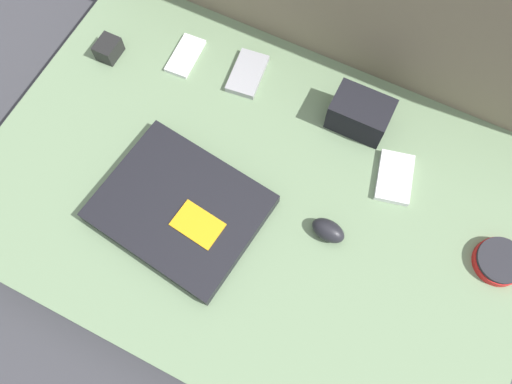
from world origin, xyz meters
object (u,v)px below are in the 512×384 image
(phone_small, at_px, (185,56))
(charger_brick, at_px, (108,49))
(laptop, at_px, (180,208))
(computer_mouse, at_px, (328,230))
(phone_black, at_px, (247,74))
(speaker_puck, at_px, (499,261))
(phone_silver, at_px, (395,177))
(camera_pouch, at_px, (360,114))

(phone_small, xyz_separation_m, charger_brick, (-0.15, -0.07, 0.01))
(laptop, distance_m, computer_mouse, 0.28)
(phone_black, bearing_deg, speaker_puck, -22.24)
(phone_silver, relative_size, phone_black, 1.03)
(computer_mouse, height_order, charger_brick, charger_brick)
(camera_pouch, bearing_deg, laptop, -124.90)
(computer_mouse, distance_m, speaker_puck, 0.32)
(camera_pouch, bearing_deg, phone_black, 179.34)
(computer_mouse, xyz_separation_m, phone_small, (-0.44, 0.23, -0.01))
(laptop, xyz_separation_m, computer_mouse, (0.27, 0.08, 0.00))
(phone_small, xyz_separation_m, camera_pouch, (0.40, 0.02, 0.03))
(computer_mouse, distance_m, phone_silver, 0.18)
(laptop, xyz_separation_m, phone_black, (-0.03, 0.34, -0.01))
(phone_black, relative_size, charger_brick, 2.16)
(phone_silver, bearing_deg, charger_brick, 166.48)
(computer_mouse, height_order, phone_silver, computer_mouse)
(phone_black, xyz_separation_m, camera_pouch, (0.26, -0.00, 0.03))
(laptop, distance_m, phone_silver, 0.43)
(phone_black, relative_size, phone_small, 1.08)
(phone_silver, relative_size, phone_small, 1.11)
(speaker_puck, height_order, phone_black, speaker_puck)
(charger_brick, bearing_deg, phone_small, 24.00)
(laptop, height_order, phone_small, laptop)
(camera_pouch, bearing_deg, phone_small, -177.86)
(laptop, relative_size, phone_small, 3.04)
(phone_silver, height_order, phone_black, same)
(phone_silver, xyz_separation_m, camera_pouch, (-0.11, 0.08, 0.03))
(speaker_puck, distance_m, camera_pouch, 0.38)
(phone_small, relative_size, charger_brick, 1.99)
(phone_silver, height_order, camera_pouch, camera_pouch)
(phone_small, relative_size, camera_pouch, 0.91)
(laptop, bearing_deg, charger_brick, 149.29)
(camera_pouch, distance_m, charger_brick, 0.56)
(computer_mouse, height_order, phone_small, computer_mouse)
(laptop, relative_size, charger_brick, 6.04)
(computer_mouse, bearing_deg, phone_silver, 70.91)
(laptop, xyz_separation_m, camera_pouch, (0.23, 0.33, 0.02))
(laptop, xyz_separation_m, phone_silver, (0.35, 0.25, -0.01))
(phone_silver, distance_m, phone_small, 0.52)
(laptop, distance_m, phone_black, 0.34)
(phone_black, bearing_deg, camera_pouch, -7.81)
(computer_mouse, xyz_separation_m, speaker_puck, (0.31, 0.09, -0.01))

